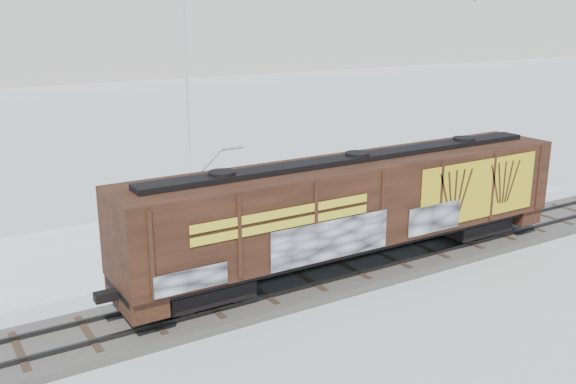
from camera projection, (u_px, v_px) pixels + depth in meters
ground at (306, 286)px, 23.79m from camera, size 500.00×500.00×0.00m
rail_track at (306, 282)px, 23.75m from camera, size 50.00×3.40×0.43m
parking_strip at (218, 229)px, 29.92m from camera, size 40.00×8.00×0.03m
hopper_railcar at (356, 204)px, 24.16m from camera, size 18.51×3.06×4.26m
flagpole at (189, 102)px, 36.72m from camera, size 2.30×0.90×12.75m
car_silver at (168, 235)px, 27.08m from camera, size 4.20×2.24×1.36m
car_white at (303, 194)px, 33.11m from camera, size 4.23×1.78×1.36m
car_dark at (380, 196)px, 32.99m from camera, size 4.56×2.47×1.25m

